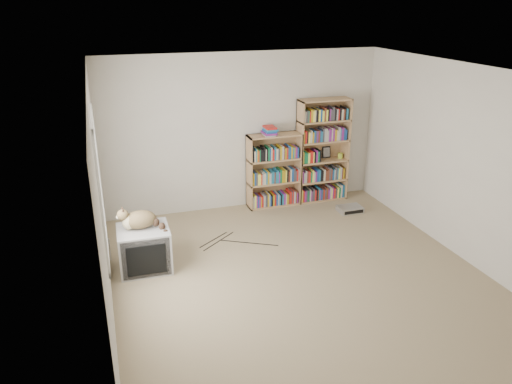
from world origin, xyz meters
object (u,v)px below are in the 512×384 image
object	(u,v)px
bookcase_tall	(322,153)
bookcase_short	(274,173)
dvd_player	(350,209)
crt_tv	(144,249)
cat	(144,222)

from	to	relation	value
bookcase_tall	bookcase_short	size ratio (longest dim) A/B	1.43
bookcase_short	dvd_player	distance (m)	1.37
bookcase_tall	dvd_player	bearing A→B (deg)	-71.36
crt_tv	cat	distance (m)	0.36
crt_tv	dvd_player	size ratio (longest dim) A/B	1.70
crt_tv	bookcase_short	xyz separation A→B (m)	(2.28, 1.50, 0.28)
cat	bookcase_short	world-z (taller)	bookcase_short
cat	bookcase_short	bearing A→B (deg)	30.81
cat	bookcase_tall	world-z (taller)	bookcase_tall
bookcase_short	bookcase_tall	bearing A→B (deg)	-0.13
cat	bookcase_tall	xyz separation A→B (m)	(3.11, 1.50, 0.19)
bookcase_short	dvd_player	bearing A→B (deg)	-31.85
cat	bookcase_short	xyz separation A→B (m)	(2.26, 1.50, -0.09)
crt_tv	bookcase_short	bearing A→B (deg)	34.80
crt_tv	bookcase_tall	distance (m)	3.52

